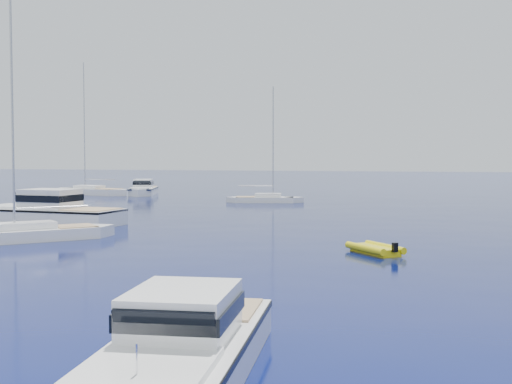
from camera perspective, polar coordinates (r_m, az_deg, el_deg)
ground at (r=26.44m, az=-15.18°, el=-7.65°), size 400.00×400.00×0.00m
motor_cruiser_near at (r=15.20m, az=-6.48°, el=-15.62°), size 4.14×9.82×2.50m
motor_cruiser_centre at (r=50.33m, az=-17.41°, el=-2.64°), size 12.55×4.62×3.23m
motor_cruiser_horizon at (r=86.09m, az=-9.63°, el=-0.23°), size 5.85×10.08×2.53m
sailboat_fore at (r=40.88m, az=-18.54°, el=-3.94°), size 8.84×9.39×15.06m
sailboat_centre at (r=70.72m, az=0.76°, el=-0.90°), size 8.93×4.21×12.70m
sailboat_far_l at (r=87.70m, az=-13.85°, el=-0.22°), size 12.31×5.75×17.52m
tender_yellow at (r=34.05m, az=10.15°, el=-5.21°), size 3.57×3.73×0.95m
tender_grey_far at (r=78.40m, az=-16.22°, el=-0.63°), size 4.26×2.84×0.95m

